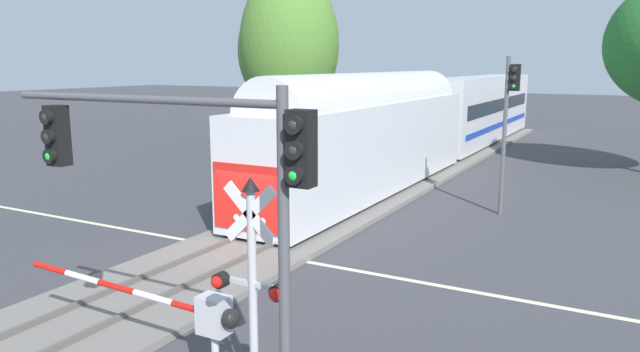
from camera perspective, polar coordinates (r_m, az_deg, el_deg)
name	(u,v)px	position (r m, az deg, el deg)	size (l,w,h in m)	color
ground_plane	(247,251)	(19.21, -6.94, -7.14)	(220.00, 220.00, 0.00)	#3D3D42
road_centre_stripe	(247,251)	(19.21, -6.94, -7.13)	(44.00, 0.20, 0.01)	beige
railway_track	(247,248)	(19.19, -6.95, -6.87)	(4.40, 80.00, 0.32)	slate
commuter_train	(434,117)	(35.34, 10.85, 5.54)	(3.04, 40.11, 5.16)	silver
crossing_gate_near	(190,311)	(11.43, -12.31, -12.52)	(5.42, 0.40, 1.80)	#B7B7BC
crossing_signal_mast	(251,279)	(9.57, -6.60, -9.73)	(1.36, 0.44, 4.16)	#B2B2B7
traffic_signal_near_right	(192,178)	(8.76, -12.09, -0.15)	(5.61, 0.38, 5.59)	#4C4C51
traffic_signal_far_side	(509,110)	(23.99, 17.62, 5.99)	(0.53, 0.38, 6.14)	#4C4C51
oak_behind_train	(289,44)	(36.89, -2.94, 12.45)	(5.99, 5.99, 11.47)	#4C3828
pine_left_background	(268,52)	(45.10, -4.95, 11.76)	(4.51, 4.51, 10.38)	brown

